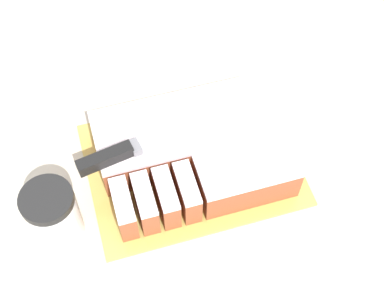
# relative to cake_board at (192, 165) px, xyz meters

# --- Properties ---
(ground_plane) EXTENTS (8.00, 8.00, 0.00)m
(ground_plane) POSITION_rel_cake_board_xyz_m (0.05, 0.00, -0.92)
(ground_plane) COLOR #9E9384
(countertop) EXTENTS (1.40, 1.10, 0.92)m
(countertop) POSITION_rel_cake_board_xyz_m (0.05, 0.00, -0.46)
(countertop) COLOR beige
(countertop) RESTS_ON ground_plane
(cake_board) EXTENTS (0.37, 0.28, 0.01)m
(cake_board) POSITION_rel_cake_board_xyz_m (0.00, 0.00, 0.00)
(cake_board) COLOR gold
(cake_board) RESTS_ON countertop
(cake) EXTENTS (0.32, 0.23, 0.07)m
(cake) POSITION_rel_cake_board_xyz_m (0.01, 0.00, 0.04)
(cake) COLOR #994C2D
(cake) RESTS_ON cake_board
(knife) EXTENTS (0.29, 0.08, 0.02)m
(knife) POSITION_rel_cake_board_xyz_m (-0.11, 0.01, 0.08)
(knife) COLOR silver
(knife) RESTS_ON cake
(coffee_cup) EXTENTS (0.08, 0.08, 0.12)m
(coffee_cup) POSITION_rel_cake_board_xyz_m (-0.25, -0.06, 0.06)
(coffee_cup) COLOR white
(coffee_cup) RESTS_ON countertop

